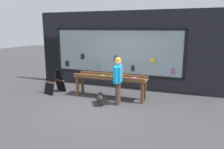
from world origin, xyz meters
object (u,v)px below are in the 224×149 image
(display_table_main, at_px, (110,79))
(sandwich_board_sign, at_px, (55,81))
(person_browsing, at_px, (118,78))
(small_dog, at_px, (100,98))

(display_table_main, relative_size, sandwich_board_sign, 2.94)
(display_table_main, height_order, sandwich_board_sign, sandwich_board_sign)
(display_table_main, bearing_deg, sandwich_board_sign, -174.45)
(display_table_main, xyz_separation_m, person_browsing, (0.51, -0.58, 0.23))
(small_dog, height_order, sandwich_board_sign, sandwich_board_sign)
(person_browsing, relative_size, small_dog, 3.08)
(display_table_main, distance_m, small_dog, 0.98)
(person_browsing, xyz_separation_m, small_dog, (-0.53, -0.29, -0.67))
(small_dog, bearing_deg, person_browsing, -85.30)
(small_dog, distance_m, sandwich_board_sign, 2.37)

